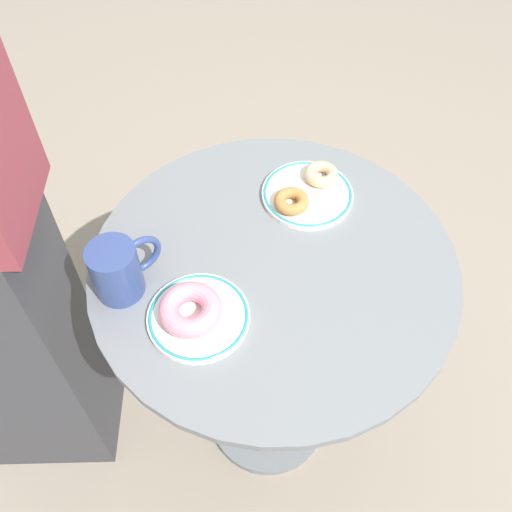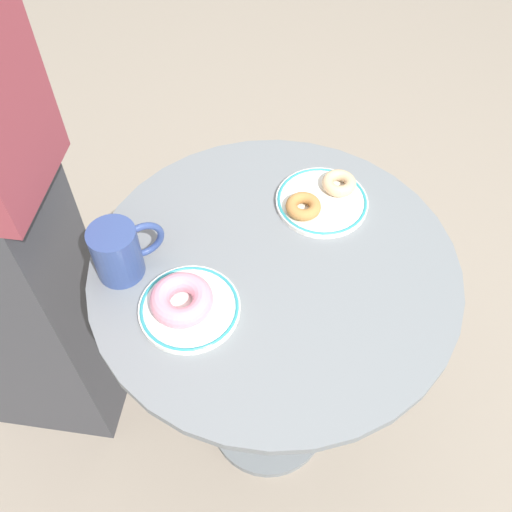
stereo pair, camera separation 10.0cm
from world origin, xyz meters
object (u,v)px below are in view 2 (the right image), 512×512
object	(u,v)px
donut_pink_frosted	(182,300)
plate_left	(189,308)
cafe_table	(272,325)
coffee_mug	(119,251)
donut_glazed	(339,183)
plate_right	(322,201)
donut_old_fashioned	(303,206)

from	to	relation	value
donut_pink_frosted	plate_left	bearing A→B (deg)	-51.45
cafe_table	coffee_mug	size ratio (longest dim) A/B	5.70
plate_left	donut_glazed	xyz separation A→B (m)	(0.39, 0.02, 0.02)
plate_left	plate_right	bearing A→B (deg)	2.91
plate_right	coffee_mug	distance (m)	0.40
donut_pink_frosted	donut_old_fashioned	distance (m)	0.30
cafe_table	donut_glazed	xyz separation A→B (m)	(0.22, 0.05, 0.23)
donut_pink_frosted	donut_glazed	bearing A→B (deg)	1.39
cafe_table	plate_right	distance (m)	0.28
plate_right	donut_pink_frosted	distance (m)	0.35
plate_right	donut_glazed	world-z (taller)	donut_glazed
plate_left	plate_right	xyz separation A→B (m)	(0.34, 0.02, 0.00)
cafe_table	donut_old_fashioned	bearing A→B (deg)	22.79
cafe_table	coffee_mug	world-z (taller)	coffee_mug
plate_left	plate_right	world-z (taller)	same
plate_left	donut_old_fashioned	world-z (taller)	donut_old_fashioned
donut_pink_frosted	coffee_mug	xyz separation A→B (m)	(-0.03, 0.13, 0.02)
donut_pink_frosted	donut_glazed	distance (m)	0.39
plate_left	donut_old_fashioned	bearing A→B (deg)	4.39
donut_pink_frosted	donut_glazed	world-z (taller)	donut_pink_frosted
plate_left	donut_glazed	size ratio (longest dim) A/B	2.56
donut_pink_frosted	cafe_table	bearing A→B (deg)	-12.11
cafe_table	plate_right	size ratio (longest dim) A/B	4.09
plate_left	donut_glazed	bearing A→B (deg)	2.72
plate_left	coffee_mug	size ratio (longest dim) A/B	1.34
plate_right	donut_glazed	size ratio (longest dim) A/B	2.66
donut_glazed	donut_old_fashioned	xyz separation A→B (m)	(-0.09, 0.00, 0.00)
plate_right	coffee_mug	xyz separation A→B (m)	(-0.37, 0.13, 0.05)
donut_glazed	coffee_mug	bearing A→B (deg)	163.31
plate_right	coffee_mug	bearing A→B (deg)	161.18
donut_pink_frosted	donut_glazed	size ratio (longest dim) A/B	1.58
plate_left	donut_pink_frosted	distance (m)	0.03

